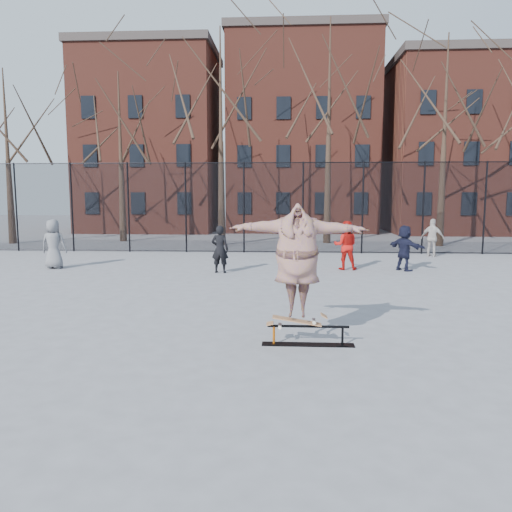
# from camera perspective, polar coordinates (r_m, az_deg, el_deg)

# --- Properties ---
(ground) EXTENTS (100.00, 100.00, 0.00)m
(ground) POSITION_cam_1_polar(r_m,az_deg,el_deg) (9.45, 0.46, -8.97)
(ground) COLOR slate
(skate_rail) EXTENTS (1.61, 0.25, 0.35)m
(skate_rail) POSITION_cam_1_polar(r_m,az_deg,el_deg) (8.84, 5.96, -9.21)
(skate_rail) COLOR black
(skate_rail) RESTS_ON ground
(skateboard) EXTENTS (0.92, 0.22, 0.11)m
(skateboard) POSITION_cam_1_polar(r_m,az_deg,el_deg) (8.76, 4.69, -7.51)
(skateboard) COLOR #9E653F
(skateboard) RESTS_ON skate_rail
(skater) EXTENTS (2.44, 0.82, 1.95)m
(skater) POSITION_cam_1_polar(r_m,az_deg,el_deg) (8.56, 4.76, -0.82)
(skater) COLOR #51378B
(skater) RESTS_ON skateboard
(bystander_grey) EXTENTS (0.88, 0.61, 1.73)m
(bystander_grey) POSITION_cam_1_polar(r_m,az_deg,el_deg) (18.84, -22.12, 1.27)
(bystander_grey) COLOR slate
(bystander_grey) RESTS_ON ground
(bystander_black) EXTENTS (0.61, 0.44, 1.58)m
(bystander_black) POSITION_cam_1_polar(r_m,az_deg,el_deg) (16.56, -4.14, 0.78)
(bystander_black) COLOR black
(bystander_black) RESTS_ON ground
(bystander_red) EXTENTS (0.87, 0.71, 1.68)m
(bystander_red) POSITION_cam_1_polar(r_m,az_deg,el_deg) (17.50, 10.20, 1.20)
(bystander_red) COLOR #B81410
(bystander_red) RESTS_ON ground
(bystander_white) EXTENTS (0.99, 0.81, 1.58)m
(bystander_white) POSITION_cam_1_polar(r_m,az_deg,el_deg) (22.00, 19.53, 1.97)
(bystander_white) COLOR beige
(bystander_white) RESTS_ON ground
(bystander_navy) EXTENTS (1.23, 1.43, 1.56)m
(bystander_navy) POSITION_cam_1_polar(r_m,az_deg,el_deg) (17.73, 16.60, 0.88)
(bystander_navy) COLOR black
(bystander_navy) RESTS_ON ground
(fence) EXTENTS (34.03, 0.07, 4.00)m
(fence) POSITION_cam_1_polar(r_m,az_deg,el_deg) (22.08, 2.21, 5.68)
(fence) COLOR black
(fence) RESTS_ON ground
(tree_row) EXTENTS (33.66, 7.46, 10.67)m
(tree_row) POSITION_cam_1_polar(r_m,az_deg,el_deg) (26.65, 1.95, 17.39)
(tree_row) COLOR black
(tree_row) RESTS_ON ground
(rowhouses) EXTENTS (29.00, 7.00, 13.00)m
(rowhouses) POSITION_cam_1_polar(r_m,az_deg,el_deg) (35.23, 3.95, 12.75)
(rowhouses) COLOR maroon
(rowhouses) RESTS_ON ground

